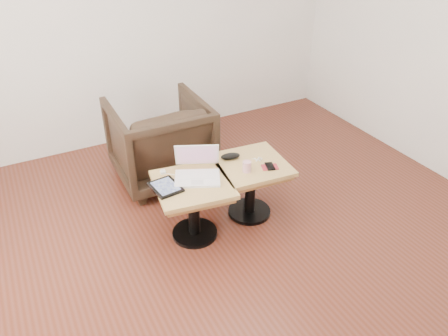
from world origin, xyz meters
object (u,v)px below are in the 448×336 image
side_table_left (193,196)px  striped_cup (247,167)px  laptop (197,170)px  side_table_right (251,176)px  armchair (160,141)px

side_table_left → striped_cup: 0.46m
side_table_left → laptop: bearing=51.6°
side_table_right → striped_cup: size_ratio=6.89×
striped_cup → armchair: (-0.35, 0.97, -0.15)m
side_table_left → laptop: laptop is taller
side_table_left → side_table_right: size_ratio=1.04×
side_table_left → laptop: (0.07, 0.07, 0.17)m
laptop → striped_cup: size_ratio=5.08×
side_table_right → armchair: size_ratio=0.70×
side_table_left → striped_cup: size_ratio=7.18×
laptop → striped_cup: 0.38m
armchair → laptop: bearing=90.1°
side_table_left → laptop: 0.20m
side_table_right → laptop: (-0.45, 0.03, 0.17)m
side_table_right → laptop: size_ratio=1.36×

